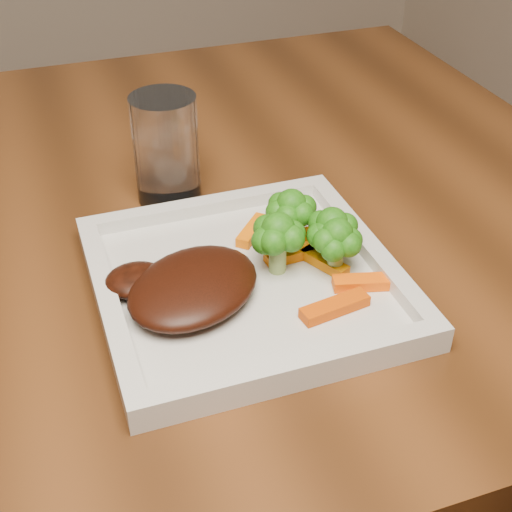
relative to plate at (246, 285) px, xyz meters
name	(u,v)px	position (x,y,z in m)	size (l,w,h in m)	color
plate	(246,285)	(0.00, 0.00, 0.00)	(0.27, 0.27, 0.01)	silver
steak	(193,287)	(-0.05, -0.01, 0.02)	(0.13, 0.10, 0.03)	#321007
broccoli_0	(291,212)	(0.06, 0.04, 0.04)	(0.06, 0.06, 0.07)	#387112
broccoli_1	(331,234)	(0.08, 0.00, 0.04)	(0.06, 0.06, 0.06)	#116813
broccoli_2	(336,246)	(0.08, -0.02, 0.04)	(0.05, 0.05, 0.06)	#1D6E12
broccoli_3	(278,243)	(0.03, 0.00, 0.04)	(0.06, 0.06, 0.06)	#196E12
carrot_0	(335,307)	(0.06, -0.07, 0.01)	(0.06, 0.02, 0.01)	#CE4403
carrot_1	(367,282)	(0.10, -0.05, 0.01)	(0.06, 0.02, 0.01)	#FF5704
carrot_3	(328,234)	(0.10, 0.04, 0.01)	(0.05, 0.01, 0.01)	orange
carrot_4	(252,231)	(0.03, 0.07, 0.01)	(0.05, 0.01, 0.01)	#FC6D04
carrot_5	(324,262)	(0.08, -0.01, 0.01)	(0.05, 0.01, 0.01)	orange
carrot_6	(294,254)	(0.05, 0.02, 0.01)	(0.06, 0.02, 0.01)	#DC6503
drinking_glass	(166,150)	(-0.03, 0.19, 0.05)	(0.07, 0.07, 0.12)	silver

